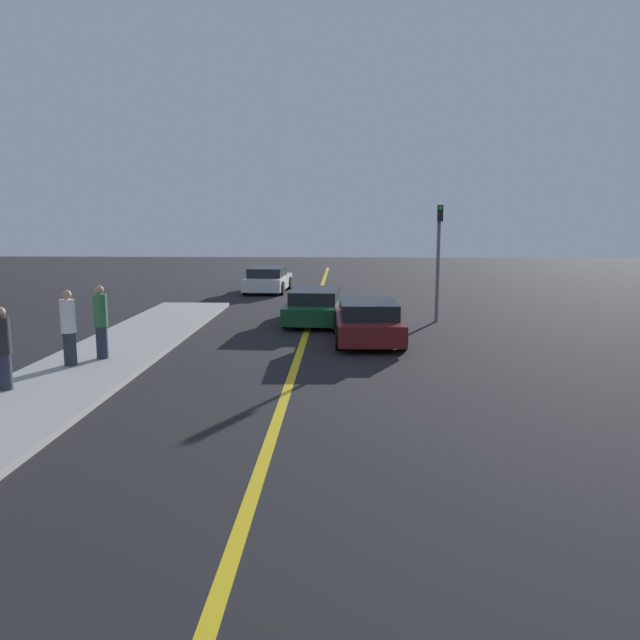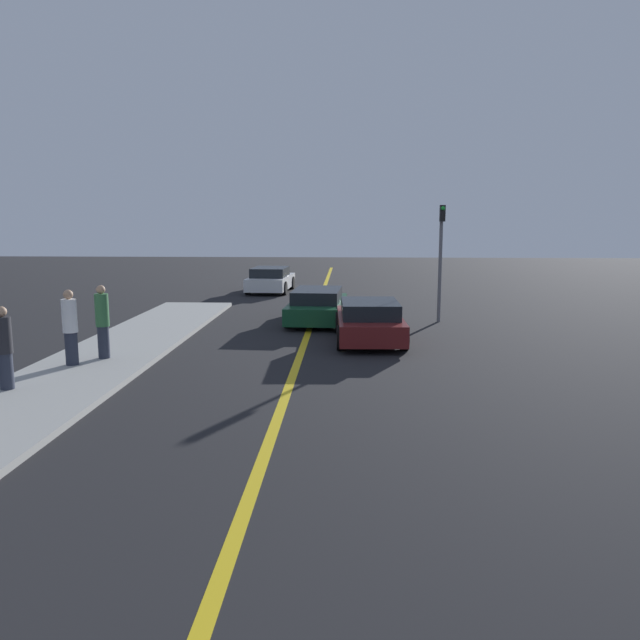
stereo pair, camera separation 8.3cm
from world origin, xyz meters
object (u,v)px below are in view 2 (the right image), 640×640
at_px(car_far_distant, 317,305).
at_px(pedestrian_far_standing, 70,327).
at_px(pedestrian_by_sign, 103,322).
at_px(car_ahead_center, 369,321).
at_px(pedestrian_mid_group, 4,348).
at_px(traffic_light, 441,251).
at_px(car_parked_left_lot, 271,280).

distance_m(car_far_distant, pedestrian_far_standing, 9.14).
relative_size(pedestrian_far_standing, pedestrian_by_sign, 0.98).
relative_size(car_far_distant, pedestrian_by_sign, 2.50).
distance_m(car_ahead_center, car_far_distant, 3.86).
bearing_deg(pedestrian_mid_group, traffic_light, 43.37).
height_order(car_ahead_center, traffic_light, traffic_light).
bearing_deg(pedestrian_mid_group, car_ahead_center, 38.28).
xyz_separation_m(car_far_distant, pedestrian_mid_group, (-5.88, -9.44, 0.42)).
bearing_deg(pedestrian_far_standing, car_ahead_center, 28.11).
xyz_separation_m(car_parked_left_lot, pedestrian_far_standing, (-2.74, -16.07, 0.45)).
relative_size(car_far_distant, car_parked_left_lot, 1.11).
distance_m(pedestrian_mid_group, pedestrian_by_sign, 3.02).
distance_m(pedestrian_by_sign, traffic_light, 11.46).
bearing_deg(pedestrian_mid_group, car_far_distant, 58.10).
bearing_deg(pedestrian_far_standing, pedestrian_mid_group, -100.55).
bearing_deg(car_far_distant, traffic_light, 4.68).
distance_m(pedestrian_far_standing, pedestrian_by_sign, 0.89).
distance_m(pedestrian_far_standing, traffic_light, 12.28).
bearing_deg(car_ahead_center, pedestrian_mid_group, -143.66).
height_order(pedestrian_by_sign, traffic_light, traffic_light).
height_order(car_far_distant, pedestrian_far_standing, pedestrian_far_standing).
relative_size(pedestrian_far_standing, traffic_light, 0.45).
bearing_deg(traffic_light, car_ahead_center, -125.33).
relative_size(pedestrian_mid_group, pedestrian_by_sign, 0.93).
bearing_deg(traffic_light, pedestrian_far_standing, -142.68).
bearing_deg(car_parked_left_lot, pedestrian_mid_group, -96.49).
height_order(pedestrian_mid_group, pedestrian_far_standing, pedestrian_far_standing).
bearing_deg(car_ahead_center, pedestrian_by_sign, -157.20).
bearing_deg(pedestrian_by_sign, car_ahead_center, 24.74).
distance_m(car_far_distant, traffic_light, 4.63).
bearing_deg(pedestrian_by_sign, traffic_light, 35.79).
xyz_separation_m(car_ahead_center, pedestrian_far_standing, (-7.18, -3.83, 0.44)).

